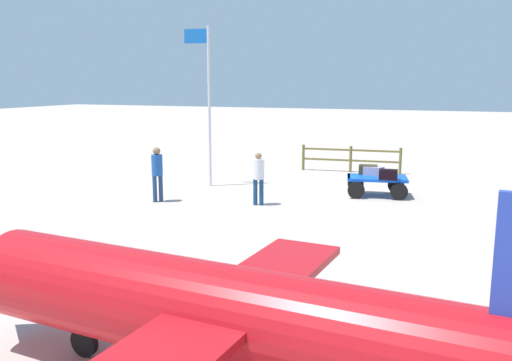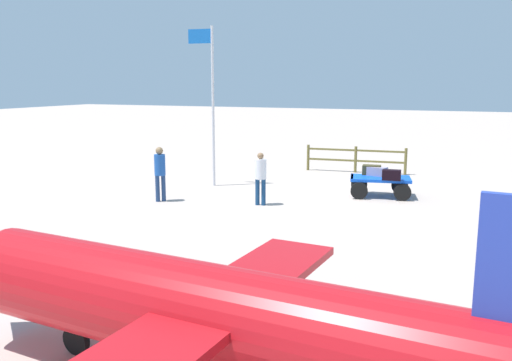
# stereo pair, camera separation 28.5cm
# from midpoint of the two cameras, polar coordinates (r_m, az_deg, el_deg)

# --- Properties ---
(ground_plane) EXTENTS (120.00, 120.00, 0.00)m
(ground_plane) POSITION_cam_midpoint_polar(r_m,az_deg,el_deg) (19.76, 6.84, -1.09)
(ground_plane) COLOR #B7A396
(luggage_cart) EXTENTS (2.23, 1.71, 0.68)m
(luggage_cart) POSITION_cam_midpoint_polar(r_m,az_deg,el_deg) (19.10, 13.40, -0.19)
(luggage_cart) COLOR blue
(luggage_cart) RESTS_ON ground
(suitcase_tan) EXTENTS (0.72, 0.55, 0.31)m
(suitcase_tan) POSITION_cam_midpoint_polar(r_m,az_deg,el_deg) (19.32, 13.16, 0.96)
(suitcase_tan) COLOR gray
(suitcase_tan) RESTS_ON luggage_cart
(suitcase_olive) EXTENTS (0.64, 0.37, 0.35)m
(suitcase_olive) POSITION_cam_midpoint_polar(r_m,az_deg,el_deg) (18.56, 14.62, 0.57)
(suitcase_olive) COLOR black
(suitcase_olive) RESTS_ON luggage_cart
(suitcase_maroon) EXTENTS (0.66, 0.43, 0.34)m
(suitcase_maroon) POSITION_cam_midpoint_polar(r_m,az_deg,el_deg) (19.45, 12.59, 1.10)
(suitcase_maroon) COLOR #38341C
(suitcase_maroon) RESTS_ON luggage_cart
(worker_lead) EXTENTS (0.43, 0.43, 1.71)m
(worker_lead) POSITION_cam_midpoint_polar(r_m,az_deg,el_deg) (17.17, 0.96, 0.69)
(worker_lead) COLOR navy
(worker_lead) RESTS_ON ground
(worker_trailing) EXTENTS (0.51, 0.51, 1.82)m
(worker_trailing) POSITION_cam_midpoint_polar(r_m,az_deg,el_deg) (17.96, -9.72, 1.19)
(worker_trailing) COLOR navy
(worker_trailing) RESTS_ON ground
(airplane_near) EXTENTS (8.30, 5.62, 2.92)m
(airplane_near) POSITION_cam_midpoint_polar(r_m,az_deg,el_deg) (6.92, -5.07, -13.69)
(airplane_near) COLOR red
(airplane_near) RESTS_ON ground
(flagpole) EXTENTS (1.02, 0.10, 5.94)m
(flagpole) POSITION_cam_midpoint_polar(r_m,az_deg,el_deg) (20.34, -4.45, 9.14)
(flagpole) COLOR silver
(flagpole) RESTS_ON ground
(wooden_fence) EXTENTS (4.34, 0.48, 1.15)m
(wooden_fence) POSITION_cam_midpoint_polar(r_m,az_deg,el_deg) (23.95, 10.87, 2.42)
(wooden_fence) COLOR brown
(wooden_fence) RESTS_ON ground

